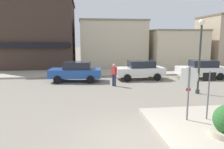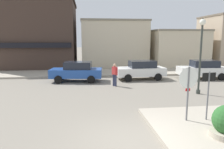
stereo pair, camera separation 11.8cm
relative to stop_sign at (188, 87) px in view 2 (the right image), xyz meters
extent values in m
plane|color=gray|center=(-2.43, -1.17, -1.52)|extent=(160.00, 160.00, 0.00)
cube|color=#A89E8C|center=(-2.43, 13.07, -1.44)|extent=(80.00, 4.00, 0.15)
cylinder|color=slate|center=(0.00, -0.01, -0.37)|extent=(0.07, 0.07, 2.30)
cylinder|color=red|center=(0.00, 0.01, 0.35)|extent=(0.76, 0.10, 0.76)
cylinder|color=white|center=(0.00, 0.00, 0.35)|extent=(0.82, 0.10, 0.82)
cube|color=red|center=(0.00, 0.01, -0.13)|extent=(0.20, 0.04, 0.11)
cylinder|color=slate|center=(0.83, -0.02, -0.47)|extent=(0.06, 0.06, 2.10)
cube|color=black|center=(0.83, -0.01, 0.36)|extent=(0.60, 0.08, 0.34)
cube|color=white|center=(0.83, 0.00, 0.36)|extent=(0.54, 0.07, 0.29)
cube|color=black|center=(0.83, 0.00, 0.36)|extent=(0.34, 0.05, 0.08)
cylinder|color=#333833|center=(2.91, 4.50, 0.58)|extent=(0.12, 0.12, 4.20)
cylinder|color=#333833|center=(2.91, 4.50, -1.40)|extent=(0.24, 0.24, 0.24)
sphere|color=white|center=(2.91, 4.50, 2.79)|extent=(0.36, 0.36, 0.36)
cone|color=#333833|center=(2.91, 4.50, 2.94)|extent=(0.32, 0.32, 0.18)
cube|color=#234C9E|center=(-4.70, 9.40, -0.85)|extent=(4.16, 2.13, 0.66)
cube|color=#1E232D|center=(-4.56, 9.38, -0.24)|extent=(2.22, 1.61, 0.56)
cylinder|color=black|center=(-6.03, 8.69, -1.22)|extent=(0.62, 0.24, 0.60)
cylinder|color=black|center=(-5.84, 10.38, -1.22)|extent=(0.62, 0.24, 0.60)
cylinder|color=black|center=(-3.56, 8.42, -1.22)|extent=(0.62, 0.24, 0.60)
cylinder|color=black|center=(-3.38, 10.11, -1.22)|extent=(0.62, 0.24, 0.60)
cube|color=white|center=(0.54, 9.63, -0.85)|extent=(4.07, 1.88, 0.66)
cube|color=#1E232D|center=(0.69, 9.64, -0.24)|extent=(2.14, 1.49, 0.56)
cylinder|color=black|center=(-0.66, 8.73, -1.22)|extent=(0.61, 0.21, 0.60)
cylinder|color=black|center=(-0.74, 10.43, -1.22)|extent=(0.61, 0.21, 0.60)
cylinder|color=black|center=(1.82, 8.84, -1.22)|extent=(0.61, 0.21, 0.60)
cylinder|color=black|center=(1.74, 10.54, -1.22)|extent=(0.61, 0.21, 0.60)
cube|color=white|center=(5.83, 9.33, -0.85)|extent=(4.15, 2.08, 0.66)
cube|color=#1E232D|center=(5.98, 9.32, -0.24)|extent=(2.20, 1.59, 0.56)
cylinder|color=black|center=(4.52, 8.61, -1.22)|extent=(0.61, 0.24, 0.60)
cylinder|color=black|center=(4.68, 10.30, -1.22)|extent=(0.61, 0.24, 0.60)
cylinder|color=black|center=(6.99, 8.37, -1.22)|extent=(0.61, 0.24, 0.60)
cylinder|color=black|center=(7.15, 10.06, -1.22)|extent=(0.61, 0.24, 0.60)
cylinder|color=#2D334C|center=(-1.97, 7.36, -1.09)|extent=(0.16, 0.16, 0.85)
cylinder|color=#2D334C|center=(-1.86, 7.22, -1.09)|extent=(0.16, 0.16, 0.85)
cube|color=#D13838|center=(-1.92, 7.29, -0.40)|extent=(0.40, 0.42, 0.54)
sphere|color=tan|center=(-1.92, 7.29, -0.02)|extent=(0.22, 0.22, 0.22)
cylinder|color=#D13838|center=(-2.06, 7.47, -0.45)|extent=(0.13, 0.13, 0.52)
cylinder|color=#D13838|center=(-1.77, 7.11, -0.45)|extent=(0.13, 0.13, 0.52)
cube|color=#3D2D26|center=(-9.42, 19.22, 2.19)|extent=(8.51, 8.30, 7.41)
cube|color=black|center=(-9.42, 14.92, 1.18)|extent=(8.08, 0.40, 0.50)
cube|color=black|center=(-9.42, 19.22, 6.01)|extent=(8.77, 8.55, 0.24)
cube|color=beige|center=(-0.58, 19.36, 1.12)|extent=(7.54, 7.11, 5.27)
cube|color=gray|center=(-0.58, 19.36, 3.85)|extent=(7.69, 7.25, 0.20)
cube|color=beige|center=(6.88, 17.64, 0.57)|extent=(6.15, 5.77, 4.17)
cube|color=gray|center=(6.88, 17.64, 2.75)|extent=(6.28, 5.88, 0.20)
camera|label=1|loc=(-4.04, -7.85, 1.84)|focal=35.00mm
camera|label=2|loc=(-3.92, -7.87, 1.84)|focal=35.00mm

